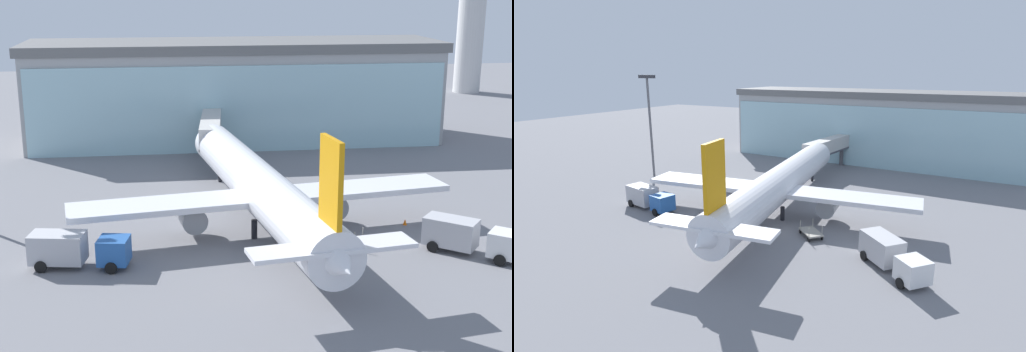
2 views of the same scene
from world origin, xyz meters
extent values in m
plane|color=slate|center=(0.00, 0.00, 0.00)|extent=(240.00, 240.00, 0.00)
cube|color=#A1A1A1|center=(0.00, 40.39, 5.93)|extent=(52.63, 14.56, 11.86)
cube|color=#A2CCD6|center=(-0.10, 33.31, 5.34)|extent=(51.40, 1.00, 10.67)
cube|color=slate|center=(0.00, 40.39, 12.46)|extent=(53.68, 14.85, 1.20)
cube|color=beige|center=(-4.22, 27.48, 4.36)|extent=(3.71, 14.23, 2.40)
cube|color=#3F3F47|center=(-4.22, 27.48, 3.31)|extent=(3.75, 14.24, 0.30)
cylinder|color=#4C4C51|center=(-3.65, 32.73, 1.58)|extent=(0.70, 0.70, 3.16)
cylinder|color=#BCBCBC|center=(48.21, 75.24, 13.86)|extent=(4.92, 4.92, 27.71)
cylinder|color=silver|center=(-1.92, 5.57, 3.61)|extent=(8.82, 35.50, 4.02)
cone|color=silver|center=(-4.34, 23.04, 3.61)|extent=(4.40, 3.52, 4.02)
cone|color=silver|center=(0.50, -11.91, 3.61)|extent=(4.14, 4.46, 3.62)
cube|color=silver|center=(-1.68, 3.82, 3.21)|extent=(32.60, 8.59, 0.50)
cube|color=silver|center=(0.36, -10.92, 4.22)|extent=(11.23, 3.89, 0.30)
cube|color=orange|center=(0.29, -10.42, 8.45)|extent=(0.80, 3.22, 5.66)
cylinder|color=gray|center=(-7.83, 3.47, 1.86)|extent=(2.52, 3.46, 2.10)
cylinder|color=gray|center=(4.34, 5.16, 1.86)|extent=(2.52, 3.46, 2.10)
cylinder|color=black|center=(-2.74, 2.66, 0.80)|extent=(0.50, 0.50, 1.60)
cylinder|color=black|center=(-0.35, 2.99, 0.80)|extent=(0.50, 0.50, 1.60)
cylinder|color=black|center=(-3.93, 20.07, 0.80)|extent=(0.40, 0.40, 1.60)
cube|color=#2659A5|center=(-13.91, -2.08, 1.40)|extent=(2.57, 2.57, 1.90)
cube|color=#B2B2B7|center=(-18.04, -1.29, 1.55)|extent=(4.34, 2.91, 2.20)
cylinder|color=black|center=(-13.71, -1.00, 0.45)|extent=(0.94, 0.46, 0.90)
cylinder|color=black|center=(-14.12, -3.16, 0.45)|extent=(0.94, 0.46, 0.90)
cylinder|color=black|center=(-18.81, -0.02, 0.45)|extent=(0.94, 0.46, 0.90)
cylinder|color=black|center=(-19.23, -2.18, 0.45)|extent=(0.94, 0.46, 0.90)
cube|color=silver|center=(15.38, -4.98, 1.40)|extent=(3.10, 3.10, 1.90)
cube|color=#B2B2B7|center=(12.22, -2.21, 1.55)|extent=(4.46, 4.29, 2.20)
cylinder|color=black|center=(16.10, -4.16, 0.45)|extent=(0.87, 0.82, 0.90)
cylinder|color=black|center=(14.65, -5.81, 0.45)|extent=(0.87, 0.82, 0.90)
cylinder|color=black|center=(12.20, -0.72, 0.45)|extent=(0.87, 0.82, 0.90)
cylinder|color=black|center=(10.74, -2.37, 0.45)|extent=(0.87, 0.82, 0.90)
cube|color=#9E998C|center=(4.41, 0.18, 0.52)|extent=(3.15, 3.07, 0.16)
cylinder|color=black|center=(3.10, 0.40, 0.22)|extent=(0.41, 0.39, 0.44)
cylinder|color=#9E998C|center=(3.10, 0.40, 1.05)|extent=(0.08, 0.08, 0.90)
cylinder|color=black|center=(4.07, 1.47, 0.22)|extent=(0.41, 0.39, 0.44)
cylinder|color=#9E998C|center=(4.07, 1.47, 1.05)|extent=(0.08, 0.08, 0.90)
cylinder|color=black|center=(4.75, -1.11, 0.22)|extent=(0.41, 0.39, 0.44)
cylinder|color=#9E998C|center=(4.75, -1.11, 1.05)|extent=(0.08, 0.08, 0.90)
cylinder|color=black|center=(5.72, -0.04, 0.22)|extent=(0.41, 0.39, 0.44)
cylinder|color=#9E998C|center=(5.72, -0.04, 1.05)|extent=(0.08, 0.08, 0.90)
cone|color=orange|center=(-0.25, -1.59, 0.28)|extent=(0.36, 0.36, 0.55)
cone|color=orange|center=(10.78, 4.08, 0.28)|extent=(0.36, 0.36, 0.55)
camera|label=1|loc=(-10.55, -52.35, 20.78)|focal=50.00mm
camera|label=2|loc=(19.32, -35.47, 16.74)|focal=28.00mm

